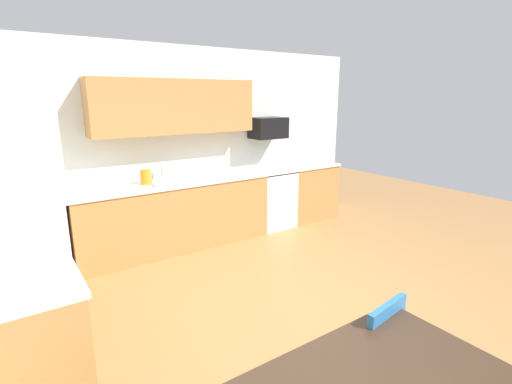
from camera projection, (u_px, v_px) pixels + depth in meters
ground_plane at (315, 313)px, 3.66m from camera, size 12.00×12.00×0.00m
wall_back at (191, 145)px, 5.44m from camera, size 5.80×0.10×2.70m
cabinet_run_back at (176, 216)px, 5.15m from camera, size 2.64×0.60×0.90m
cabinet_run_back_right at (307, 192)px, 6.45m from camera, size 0.91×0.60×0.90m
cabinet_run_left at (25, 308)px, 2.92m from camera, size 0.60×2.00×0.90m
countertop_back at (203, 179)px, 5.27m from camera, size 4.80×0.64×0.04m
countertop_left at (16, 251)px, 2.80m from camera, size 0.64×2.00×0.04m
upper_cabinets_back at (175, 107)px, 4.96m from camera, size 2.20×0.34×0.70m
refrigerator at (21, 204)px, 4.00m from camera, size 0.76×0.70×1.86m
oven_range at (271, 198)px, 6.04m from camera, size 0.60×0.60×0.91m
microwave at (268, 128)px, 5.84m from camera, size 0.54×0.36×0.32m
sink_basin at (168, 186)px, 4.99m from camera, size 0.48×0.40×0.14m
sink_faucet at (162, 172)px, 5.10m from camera, size 0.02×0.02×0.24m
chair_near_table at (400, 364)px, 2.23m from camera, size 0.45×0.45×0.85m
kettle at (146, 178)px, 4.85m from camera, size 0.14×0.14×0.20m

